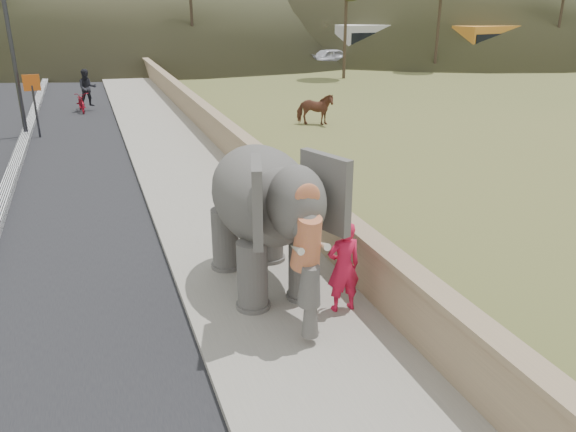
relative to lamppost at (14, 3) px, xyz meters
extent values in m
plane|color=olive|center=(4.69, -15.26, -4.87)|extent=(160.00, 160.00, 0.00)
cube|color=black|center=(-0.31, -5.26, -4.86)|extent=(7.00, 120.00, 0.03)
cube|color=black|center=(-0.31, -5.26, -4.76)|extent=(0.35, 120.00, 0.22)
cube|color=#9E9687|center=(4.69, -5.26, -4.80)|extent=(3.00, 120.00, 0.15)
cube|color=tan|center=(6.34, -5.26, -4.32)|extent=(0.30, 120.00, 1.10)
cylinder|color=#2C2B30|center=(-0.31, 0.00, -0.87)|extent=(0.16, 0.16, 8.00)
cylinder|color=#2D2D33|center=(0.19, -0.32, -3.87)|extent=(0.08, 0.08, 2.00)
cube|color=#CF5713|center=(0.19, -0.32, -2.77)|extent=(0.60, 0.05, 0.60)
imported|color=brown|center=(11.12, -1.62, -4.21)|extent=(1.73, 1.35, 1.33)
imported|color=silver|center=(21.22, 18.90, -4.15)|extent=(4.36, 2.06, 1.44)
cube|color=white|center=(27.97, 20.68, -3.32)|extent=(11.12, 3.09, 3.10)
cube|color=orange|center=(35.96, 16.04, -3.32)|extent=(11.25, 4.06, 3.10)
imported|color=red|center=(5.64, -16.24, -3.94)|extent=(0.57, 0.38, 1.57)
imported|color=maroon|center=(1.81, 4.85, -4.40)|extent=(0.81, 1.86, 0.95)
imported|color=black|center=(2.16, 4.85, -3.76)|extent=(0.91, 0.74, 1.73)
camera|label=1|loc=(2.04, -23.64, 0.08)|focal=35.00mm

